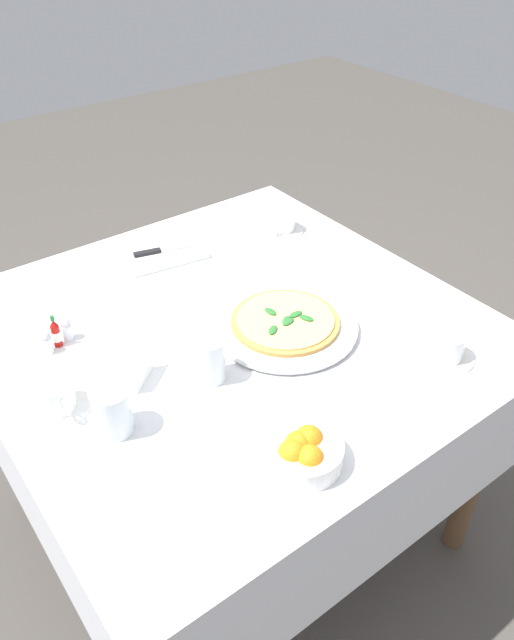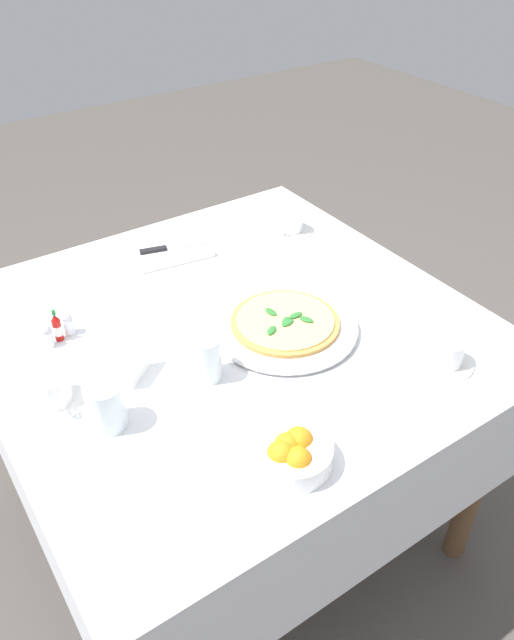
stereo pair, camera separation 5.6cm
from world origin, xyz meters
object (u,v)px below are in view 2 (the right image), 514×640
Objects in this scene: pizza_plate at (285,326)px; coffee_cup_center_back at (52,391)px; water_glass_left_edge at (106,408)px; pizza at (285,321)px; citrus_bowl at (292,453)px; menu_card at (141,366)px; salt_shaker at (68,324)px; water_glass_near_right at (206,360)px; pepper_shaker at (47,337)px; hot_sauce_bottle at (57,328)px; napkin_folded at (170,252)px; coffee_cup_right_edge at (446,353)px; coffee_cup_near_left at (290,222)px; dinner_knife at (171,247)px.

coffee_cup_center_back is at bearing 172.66° from pizza_plate.
water_glass_left_edge reaches higher than coffee_cup_center_back.
citrus_bowl is at bearing -124.44° from pizza.
coffee_cup_center_back is 0.51m from citrus_bowl.
coffee_cup_center_back is 0.88× the size of citrus_bowl.
menu_card is (0.18, -0.03, -0.00)m from coffee_cup_center_back.
water_glass_near_right is at bearing -58.54° from salt_shaker.
water_glass_left_edge is 1.79× the size of pepper_shaker.
water_glass_near_right reaches higher than citrus_bowl.
pizza_plate is at bearing -44.82° from menu_card.
citrus_bowl is at bearing -69.18° from hot_sauce_bottle.
coffee_cup_right_edge is at bearing -61.11° from napkin_folded.
coffee_cup_center_back is at bearing 131.95° from menu_card.
pizza is at bearing -30.17° from hot_sauce_bottle.
coffee_cup_near_left reaches higher than coffee_cup_right_edge.
salt_shaker is (-0.20, 0.61, -0.00)m from citrus_bowl.
coffee_cup_right_edge is at bearing -39.65° from hot_sauce_bottle.
water_glass_near_right is 0.23m from water_glass_left_edge.
coffee_cup_near_left is 0.68m from water_glass_near_right.
water_glass_near_right is at bearing -19.65° from coffee_cup_center_back.
citrus_bowl reaches higher than pepper_shaker.
coffee_cup_right_edge is 0.55× the size of napkin_folded.
hot_sauce_bottle is at bearing 140.35° from coffee_cup_right_edge.
pizza_plate is at bearing -30.15° from hot_sauce_bottle.
salt_shaker reaches higher than pizza_plate.
water_glass_left_edge is at bearing -97.15° from salt_shaker.
coffee_cup_right_edge is 0.89m from pepper_shaker.
coffee_cup_near_left is at bearing 38.30° from water_glass_near_right.
hot_sauce_bottle is at bearing 149.83° from pizza.
coffee_cup_center_back reaches higher than pepper_shaker.
water_glass_near_right is (0.30, -0.11, 0.02)m from coffee_cup_center_back.
coffee_cup_right_edge reaches higher than napkin_folded.
pepper_shaker is at bearing -160.35° from hot_sauce_bottle.
pizza is 0.40m from citrus_bowl.
salt_shaker is (-0.19, 0.31, -0.02)m from water_glass_near_right.
pizza is 0.53m from hot_sauce_bottle.
coffee_cup_center_back is 2.36× the size of salt_shaker.
salt_shaker is at bearing 147.29° from pizza_plate.
coffee_cup_center_back is 1.02× the size of coffee_cup_right_edge.
menu_card is at bearing -116.21° from napkin_folded.
napkin_folded is (-0.06, 0.46, -0.00)m from pizza_plate.
napkin_folded is 2.85× the size of hot_sauce_bottle.
coffee_cup_right_edge is at bearing -53.29° from pizza.
pizza is 0.24m from water_glass_near_right.
menu_card is at bearing -9.47° from coffee_cup_center_back.
citrus_bowl is (0.01, -0.29, -0.02)m from water_glass_near_right.
water_glass_near_right is 0.30m from citrus_bowl.
salt_shaker and pepper_shaker have the same top height.
napkin_folded is at bearing 70.81° from water_glass_near_right.
pizza_plate is at bearing -67.63° from dinner_knife.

